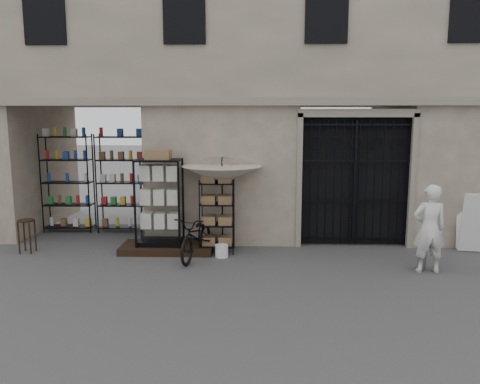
{
  "coord_description": "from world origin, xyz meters",
  "views": [
    {
      "loc": [
        -0.5,
        -8.33,
        2.92
      ],
      "look_at": [
        -0.8,
        1.4,
        1.35
      ],
      "focal_mm": 35.0,
      "sensor_mm": 36.0,
      "label": 1
    }
  ],
  "objects_px": {
    "easel_sign": "(474,221)",
    "display_cabinet": "(159,207)",
    "bicycle": "(197,257)",
    "shopkeeper": "(426,272)",
    "white_bucket": "(222,251)",
    "wire_rack": "(217,216)",
    "market_umbrella": "(222,170)",
    "wooden_stool": "(27,235)",
    "steel_bollard": "(423,249)"
  },
  "relations": [
    {
      "from": "wooden_stool",
      "to": "shopkeeper",
      "type": "distance_m",
      "value": 8.28
    },
    {
      "from": "bicycle",
      "to": "display_cabinet",
      "type": "bearing_deg",
      "value": 164.01
    },
    {
      "from": "market_umbrella",
      "to": "wire_rack",
      "type": "bearing_deg",
      "value": -126.91
    },
    {
      "from": "market_umbrella",
      "to": "shopkeeper",
      "type": "height_order",
      "value": "market_umbrella"
    },
    {
      "from": "bicycle",
      "to": "white_bucket",
      "type": "bearing_deg",
      "value": 18.73
    },
    {
      "from": "wire_rack",
      "to": "steel_bollard",
      "type": "distance_m",
      "value": 4.21
    },
    {
      "from": "display_cabinet",
      "to": "market_umbrella",
      "type": "height_order",
      "value": "market_umbrella"
    },
    {
      "from": "wooden_stool",
      "to": "shopkeeper",
      "type": "bearing_deg",
      "value": -7.06
    },
    {
      "from": "wooden_stool",
      "to": "steel_bollard",
      "type": "bearing_deg",
      "value": -6.26
    },
    {
      "from": "market_umbrella",
      "to": "wooden_stool",
      "type": "height_order",
      "value": "market_umbrella"
    },
    {
      "from": "wire_rack",
      "to": "shopkeeper",
      "type": "relative_size",
      "value": 0.96
    },
    {
      "from": "white_bucket",
      "to": "display_cabinet",
      "type": "bearing_deg",
      "value": 163.75
    },
    {
      "from": "wire_rack",
      "to": "market_umbrella",
      "type": "relative_size",
      "value": 0.65
    },
    {
      "from": "display_cabinet",
      "to": "wire_rack",
      "type": "height_order",
      "value": "display_cabinet"
    },
    {
      "from": "display_cabinet",
      "to": "market_umbrella",
      "type": "distance_m",
      "value": 1.58
    },
    {
      "from": "wooden_stool",
      "to": "easel_sign",
      "type": "height_order",
      "value": "easel_sign"
    },
    {
      "from": "market_umbrella",
      "to": "steel_bollard",
      "type": "height_order",
      "value": "market_umbrella"
    },
    {
      "from": "market_umbrella",
      "to": "display_cabinet",
      "type": "bearing_deg",
      "value": -174.31
    },
    {
      "from": "bicycle",
      "to": "easel_sign",
      "type": "relative_size",
      "value": 1.33
    },
    {
      "from": "wire_rack",
      "to": "white_bucket",
      "type": "height_order",
      "value": "wire_rack"
    },
    {
      "from": "steel_bollard",
      "to": "shopkeeper",
      "type": "height_order",
      "value": "steel_bollard"
    },
    {
      "from": "wooden_stool",
      "to": "steel_bollard",
      "type": "height_order",
      "value": "steel_bollard"
    },
    {
      "from": "display_cabinet",
      "to": "white_bucket",
      "type": "relative_size",
      "value": 7.41
    },
    {
      "from": "white_bucket",
      "to": "wooden_stool",
      "type": "bearing_deg",
      "value": 177.4
    },
    {
      "from": "display_cabinet",
      "to": "wooden_stool",
      "type": "relative_size",
      "value": 2.78
    },
    {
      "from": "market_umbrella",
      "to": "shopkeeper",
      "type": "xyz_separation_m",
      "value": [
        3.99,
        -1.36,
        -1.78
      ]
    },
    {
      "from": "steel_bollard",
      "to": "easel_sign",
      "type": "height_order",
      "value": "easel_sign"
    },
    {
      "from": "wire_rack",
      "to": "market_umbrella",
      "type": "height_order",
      "value": "market_umbrella"
    },
    {
      "from": "bicycle",
      "to": "steel_bollard",
      "type": "bearing_deg",
      "value": 3.79
    },
    {
      "from": "display_cabinet",
      "to": "steel_bollard",
      "type": "relative_size",
      "value": 2.51
    },
    {
      "from": "display_cabinet",
      "to": "bicycle",
      "type": "relative_size",
      "value": 1.16
    },
    {
      "from": "bicycle",
      "to": "wooden_stool",
      "type": "xyz_separation_m",
      "value": [
        -3.73,
        0.25,
        0.38
      ]
    },
    {
      "from": "display_cabinet",
      "to": "wooden_stool",
      "type": "distance_m",
      "value": 2.93
    },
    {
      "from": "market_umbrella",
      "to": "wooden_stool",
      "type": "relative_size",
      "value": 3.39
    },
    {
      "from": "market_umbrella",
      "to": "easel_sign",
      "type": "relative_size",
      "value": 1.9
    },
    {
      "from": "wire_rack",
      "to": "market_umbrella",
      "type": "distance_m",
      "value": 1.01
    },
    {
      "from": "display_cabinet",
      "to": "wire_rack",
      "type": "relative_size",
      "value": 1.25
    },
    {
      "from": "steel_bollard",
      "to": "easel_sign",
      "type": "xyz_separation_m",
      "value": [
        1.54,
        1.29,
        0.27
      ]
    },
    {
      "from": "wire_rack",
      "to": "steel_bollard",
      "type": "xyz_separation_m",
      "value": [
        4.05,
        -1.1,
        -0.39
      ]
    },
    {
      "from": "shopkeeper",
      "to": "market_umbrella",
      "type": "bearing_deg",
      "value": -19.29
    },
    {
      "from": "bicycle",
      "to": "shopkeeper",
      "type": "bearing_deg",
      "value": 2.36
    },
    {
      "from": "market_umbrella",
      "to": "wooden_stool",
      "type": "distance_m",
      "value": 4.46
    },
    {
      "from": "shopkeeper",
      "to": "easel_sign",
      "type": "bearing_deg",
      "value": -136.95
    },
    {
      "from": "bicycle",
      "to": "shopkeeper",
      "type": "height_order",
      "value": "bicycle"
    },
    {
      "from": "wire_rack",
      "to": "wooden_stool",
      "type": "relative_size",
      "value": 2.22
    },
    {
      "from": "bicycle",
      "to": "shopkeeper",
      "type": "distance_m",
      "value": 4.55
    },
    {
      "from": "shopkeeper",
      "to": "easel_sign",
      "type": "distance_m",
      "value": 2.16
    },
    {
      "from": "white_bucket",
      "to": "shopkeeper",
      "type": "xyz_separation_m",
      "value": [
        3.98,
        -0.82,
        -0.13
      ]
    },
    {
      "from": "white_bucket",
      "to": "shopkeeper",
      "type": "relative_size",
      "value": 0.16
    },
    {
      "from": "easel_sign",
      "to": "display_cabinet",
      "type": "bearing_deg",
      "value": -168.2
    }
  ]
}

